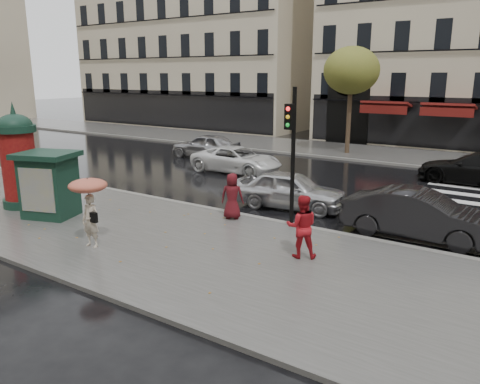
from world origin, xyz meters
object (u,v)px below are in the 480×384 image
Objects in this scene: morris_column at (18,157)px; car_black at (478,169)px; traffic_light at (292,144)px; newsstand at (49,184)px; woman_red at (302,226)px; car_white at (237,160)px; car_far_silver at (206,146)px; man_burgundy at (232,196)px; car_silver at (290,190)px; woman_umbrella at (89,201)px; car_darkgrey at (419,215)px.

morris_column is 19.61m from car_black.
traffic_light is 11.56m from car_black.
morris_column is 1.70× the size of newsstand.
car_white is (-8.15, 8.94, -0.32)m from woman_red.
newsstand is 0.53× the size of car_far_silver.
car_silver is (0.87, 2.63, -0.20)m from man_burgundy.
car_white is at bearing 42.94° from car_silver.
car_black is (11.64, 14.20, -0.53)m from newsstand.
newsstand is at bearing -154.25° from traffic_light.
woman_umbrella is 0.49× the size of car_silver.
car_white is (-6.66, 6.76, -2.16)m from traffic_light.
newsstand is 0.44× the size of car_black.
car_silver is at bearing 80.57° from car_darkgrey.
car_darkgrey is 11.62m from car_white.
car_black is (0.45, 9.10, -0.00)m from car_darkgrey.
traffic_light is 0.86× the size of car_black.
woman_red is 0.40× the size of car_far_silver.
car_white is (-4.59, 7.07, -0.25)m from man_burgundy.
newsstand reaches higher than man_burgundy.
newsstand is at bearing -6.05° from morris_column.
woman_umbrella is 0.47× the size of car_far_silver.
woman_umbrella is 1.30× the size of man_burgundy.
car_white is at bearing -67.11° from car_black.
woman_red is at bearing 9.05° from newsstand.
woman_umbrella is 11.92m from car_white.
woman_red reaches higher than car_darkgrey.
car_silver is 0.88× the size of car_white.
car_far_silver is (-1.12, 12.75, -1.24)m from morris_column.
woman_red reaches higher than man_burgundy.
woman_umbrella is at bearing -24.18° from car_black.
woman_umbrella is at bearing 151.34° from car_silver.
newsstand is 0.48× the size of car_white.
traffic_light is at bearing 112.09° from car_darkgrey.
car_white is 0.93× the size of car_black.
car_darkgrey is 9.11m from car_black.
car_black is (5.34, 8.27, 0.03)m from car_silver.
man_burgundy is 0.38× the size of car_silver.
woman_red is at bearing 149.14° from car_darkgrey.
woman_red reaches higher than car_black.
morris_column reaches higher than car_far_silver.
traffic_light is 14.34m from car_far_silver.
newsstand reaches higher than car_darkgrey.
traffic_light reaches higher than newsstand.
car_darkgrey is (3.70, 1.49, -2.07)m from traffic_light.
car_silver is 0.81× the size of car_black.
car_far_silver is at bearing 95.01° from morris_column.
newsstand is at bearing 11.18° from car_far_silver.
newsstand reaches higher than car_silver.
woman_umbrella is at bearing 22.97° from car_far_silver.
car_darkgrey is at bearing 21.91° from traffic_light.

